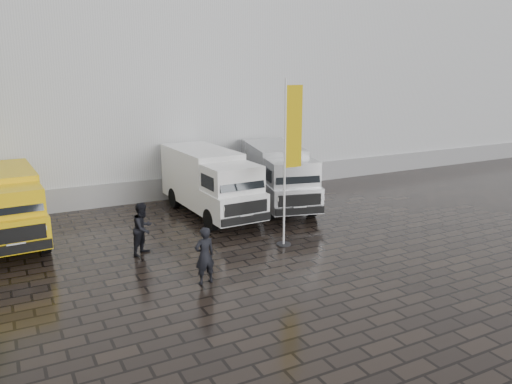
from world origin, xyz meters
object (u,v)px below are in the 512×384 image
(van_yellow, at_px, (6,208))
(van_white, at_px, (210,184))
(person_front, at_px, (205,255))
(flagpole, at_px, (290,153))
(van_silver, at_px, (278,177))
(person_tent, at_px, (143,228))
(wheelie_bin, at_px, (283,178))

(van_yellow, relative_size, van_white, 0.88)
(van_white, height_order, person_front, van_white)
(flagpole, bearing_deg, van_yellow, 151.34)
(van_white, bearing_deg, van_silver, -2.96)
(person_front, height_order, person_tent, person_tent)
(van_silver, height_order, wheelie_bin, van_silver)
(person_tent, bearing_deg, wheelie_bin, -4.65)
(van_silver, bearing_deg, van_white, -167.06)
(van_yellow, relative_size, wheelie_bin, 5.54)
(van_white, bearing_deg, flagpole, -79.72)
(flagpole, distance_m, wheelie_bin, 8.84)
(van_yellow, height_order, van_white, van_white)
(flagpole, bearing_deg, van_white, 102.35)
(van_white, relative_size, wheelie_bin, 6.28)
(van_yellow, height_order, person_tent, van_yellow)
(flagpole, distance_m, person_tent, 5.34)
(van_silver, bearing_deg, van_yellow, -167.04)
(van_yellow, distance_m, person_tent, 5.03)
(van_white, xyz_separation_m, person_tent, (-3.64, -3.14, -0.45))
(wheelie_bin, xyz_separation_m, person_tent, (-8.76, -5.98, 0.38))
(van_yellow, height_order, person_front, van_yellow)
(van_yellow, relative_size, van_silver, 0.89)
(wheelie_bin, distance_m, person_front, 11.97)
(van_white, xyz_separation_m, wheelie_bin, (5.12, 2.84, -0.83))
(van_white, relative_size, person_tent, 3.52)
(van_white, distance_m, van_silver, 3.14)
(wheelie_bin, xyz_separation_m, person_front, (-7.86, -9.02, 0.34))
(van_white, xyz_separation_m, person_front, (-2.74, -6.18, -0.49))
(person_front, xyz_separation_m, person_tent, (-0.90, 3.04, 0.04))
(van_yellow, bearing_deg, flagpole, -31.69)
(van_silver, bearing_deg, wheelie_bin, 69.35)
(van_silver, distance_m, wheelie_bin, 3.60)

